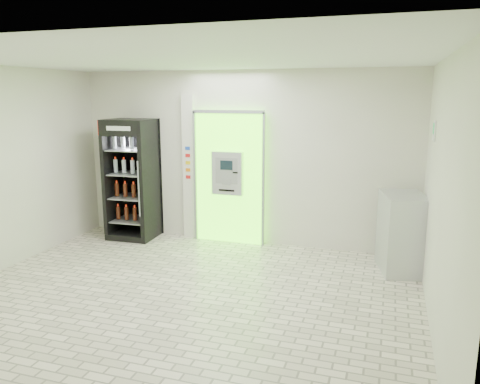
% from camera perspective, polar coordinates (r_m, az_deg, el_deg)
% --- Properties ---
extents(ground, '(6.00, 6.00, 0.00)m').
position_cam_1_polar(ground, '(6.31, -6.86, -12.46)').
color(ground, beige).
rests_on(ground, ground).
extents(room_shell, '(6.00, 6.00, 6.00)m').
position_cam_1_polar(room_shell, '(5.81, -7.30, 4.36)').
color(room_shell, silver).
rests_on(room_shell, ground).
extents(atm_assembly, '(1.30, 0.24, 2.33)m').
position_cam_1_polar(atm_assembly, '(8.20, -1.30, 1.86)').
color(atm_assembly, '#5CFF18').
rests_on(atm_assembly, ground).
extents(pillar, '(0.22, 0.11, 2.60)m').
position_cam_1_polar(pillar, '(8.49, -6.21, 3.02)').
color(pillar, silver).
rests_on(pillar, ground).
extents(beverage_cooler, '(0.84, 0.78, 2.16)m').
position_cam_1_polar(beverage_cooler, '(8.71, -12.94, 1.26)').
color(beverage_cooler, black).
rests_on(beverage_cooler, ground).
extents(steel_cabinet, '(0.77, 0.98, 1.16)m').
position_cam_1_polar(steel_cabinet, '(7.33, 19.15, -4.73)').
color(steel_cabinet, '#B3B6BB').
rests_on(steel_cabinet, ground).
extents(exit_sign, '(0.02, 0.22, 0.26)m').
position_cam_1_polar(exit_sign, '(6.65, 22.60, 6.91)').
color(exit_sign, white).
rests_on(exit_sign, room_shell).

